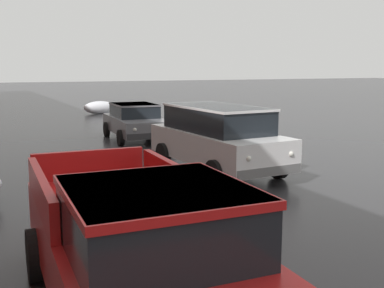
{
  "coord_description": "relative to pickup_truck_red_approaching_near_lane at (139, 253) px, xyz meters",
  "views": [
    {
      "loc": [
        -3.48,
        2.48,
        2.84
      ],
      "look_at": [
        0.79,
        11.42,
        1.23
      ],
      "focal_mm": 44.08,
      "sensor_mm": 36.0,
      "label": 1
    }
  ],
  "objects": [
    {
      "name": "snow_bank_along_left_kerb",
      "position": [
        5.94,
        24.28,
        -0.5
      ],
      "size": [
        1.99,
        0.91,
        0.79
      ],
      "color": "white",
      "rests_on": "ground"
    },
    {
      "name": "suv_white_parked_kerbside_close",
      "position": [
        4.54,
        6.6,
        0.11
      ],
      "size": [
        2.31,
        4.77,
        1.82
      ],
      "color": "silver",
      "rests_on": "ground"
    },
    {
      "name": "sedan_grey_parked_kerbside_mid",
      "position": [
        4.46,
        13.26,
        -0.13
      ],
      "size": [
        2.24,
        4.35,
        1.42
      ],
      "color": "slate",
      "rests_on": "ground"
    },
    {
      "name": "pickup_truck_red_approaching_near_lane",
      "position": [
        0.0,
        0.0,
        0.0
      ],
      "size": [
        2.25,
        5.39,
        1.76
      ],
      "color": "red",
      "rests_on": "ground"
    },
    {
      "name": "snow_bank_near_corner_right",
      "position": [
        5.93,
        12.17,
        -0.51
      ],
      "size": [
        3.05,
        1.33,
        0.76
      ],
      "color": "white",
      "rests_on": "ground"
    }
  ]
}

